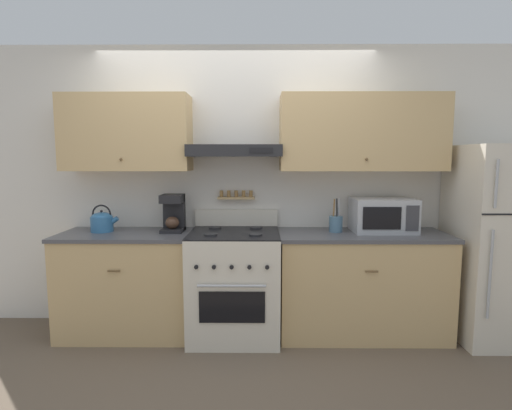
{
  "coord_description": "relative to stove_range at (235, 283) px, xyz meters",
  "views": [
    {
      "loc": [
        0.21,
        -3.08,
        1.54
      ],
      "look_at": [
        0.19,
        0.26,
        1.15
      ],
      "focal_mm": 28.0,
      "sensor_mm": 36.0,
      "label": 1
    }
  ],
  "objects": [
    {
      "name": "counter_right",
      "position": [
        1.11,
        0.05,
        -0.01
      ],
      "size": [
        1.45,
        0.63,
        0.9
      ],
      "color": "tan",
      "rests_on": "ground_plane"
    },
    {
      "name": "coffee_maker",
      "position": [
        -0.55,
        0.13,
        0.6
      ],
      "size": [
        0.19,
        0.23,
        0.33
      ],
      "color": "black",
      "rests_on": "counter_left"
    },
    {
      "name": "refrigerator",
      "position": [
        2.24,
        -0.02,
        0.36
      ],
      "size": [
        0.71,
        0.73,
        1.65
      ],
      "color": "beige",
      "rests_on": "ground_plane"
    },
    {
      "name": "stove_range",
      "position": [
        0.0,
        0.0,
        0.0
      ],
      "size": [
        0.76,
        0.71,
        1.07
      ],
      "color": "beige",
      "rests_on": "ground_plane"
    },
    {
      "name": "ground_plane",
      "position": [
        0.0,
        -0.27,
        -0.46
      ],
      "size": [
        16.0,
        16.0,
        0.0
      ],
      "primitive_type": "plane",
      "color": "brown"
    },
    {
      "name": "wall_back",
      "position": [
        0.07,
        0.31,
        0.98
      ],
      "size": [
        5.2,
        0.46,
        2.55
      ],
      "color": "silver",
      "rests_on": "ground_plane"
    },
    {
      "name": "counter_left",
      "position": [
        -0.95,
        0.05,
        -0.01
      ],
      "size": [
        1.13,
        0.63,
        0.9
      ],
      "color": "tan",
      "rests_on": "ground_plane"
    },
    {
      "name": "microwave",
      "position": [
        1.29,
        0.12,
        0.58
      ],
      "size": [
        0.53,
        0.38,
        0.29
      ],
      "color": "#ADAFB5",
      "rests_on": "counter_right"
    },
    {
      "name": "utensil_crock",
      "position": [
        0.88,
        0.1,
        0.51
      ],
      "size": [
        0.12,
        0.12,
        0.29
      ],
      "color": "slate",
      "rests_on": "counter_right"
    },
    {
      "name": "tea_kettle",
      "position": [
        -1.17,
        0.1,
        0.53
      ],
      "size": [
        0.25,
        0.19,
        0.24
      ],
      "color": "teal",
      "rests_on": "counter_left"
    }
  ]
}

